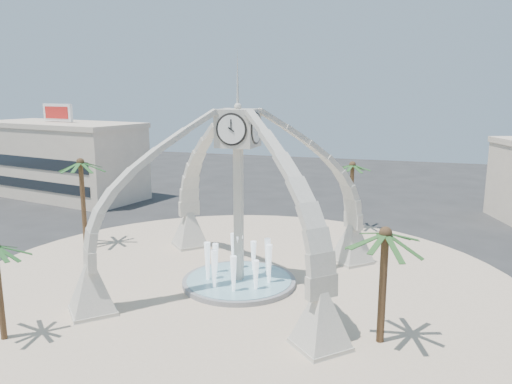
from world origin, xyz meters
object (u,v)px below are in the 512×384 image
(palm_east, at_px, (385,235))
(palm_north, at_px, (352,166))
(clock_tower, at_px, (238,195))
(palm_west, at_px, (80,164))
(fountain, at_px, (239,281))

(palm_east, xyz_separation_m, palm_north, (-4.31, 22.18, 0.31))
(clock_tower, bearing_deg, palm_north, 70.93)
(palm_east, relative_size, palm_west, 0.84)
(clock_tower, bearing_deg, palm_west, 164.50)
(palm_east, height_order, palm_north, palm_north)
(clock_tower, relative_size, palm_east, 2.56)
(palm_north, bearing_deg, palm_east, -79.00)
(clock_tower, xyz_separation_m, fountain, (0.00, 0.00, -6.20))
(fountain, bearing_deg, clock_tower, -90.00)
(clock_tower, relative_size, palm_north, 2.47)
(clock_tower, relative_size, palm_west, 2.16)
(fountain, xyz_separation_m, palm_west, (-15.89, 4.41, 7.08))
(clock_tower, distance_m, palm_west, 16.51)
(clock_tower, distance_m, palm_east, 11.49)
(palm_west, bearing_deg, palm_north, 29.52)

